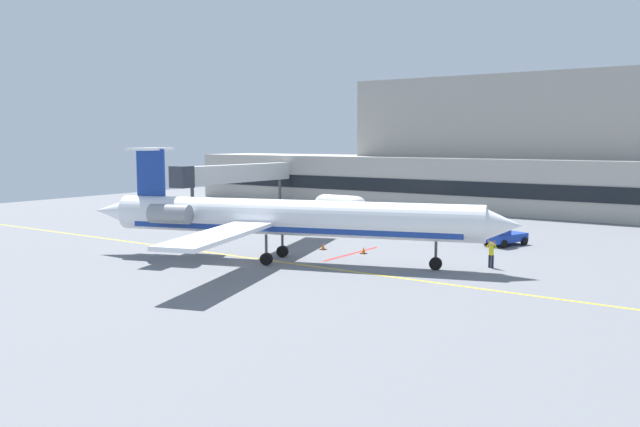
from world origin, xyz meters
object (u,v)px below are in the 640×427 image
(fuel_tank, at_px, (340,205))
(marshaller, at_px, (491,254))
(pushback_tractor, at_px, (503,235))
(belt_loader, at_px, (315,220))
(baggage_tug, at_px, (259,215))
(regional_jet, at_px, (284,218))

(fuel_tank, relative_size, marshaller, 3.44)
(pushback_tractor, height_order, marshaller, marshaller)
(marshaller, bearing_deg, pushback_tractor, 104.78)
(pushback_tractor, bearing_deg, marshaller, -75.22)
(pushback_tractor, distance_m, belt_loader, 19.42)
(belt_loader, xyz_separation_m, marshaller, (22.09, -9.49, 0.09))
(baggage_tug, bearing_deg, regional_jet, -45.22)
(baggage_tug, bearing_deg, belt_loader, -3.12)
(regional_jet, height_order, marshaller, regional_jet)
(belt_loader, xyz_separation_m, fuel_tank, (-3.02, 9.25, 0.58))
(belt_loader, distance_m, marshaller, 24.04)
(fuel_tank, bearing_deg, belt_loader, -71.92)
(pushback_tractor, bearing_deg, belt_loader, -178.00)
(fuel_tank, bearing_deg, pushback_tractor, -20.91)
(marshaller, bearing_deg, belt_loader, 156.75)
(marshaller, bearing_deg, fuel_tank, 143.27)
(fuel_tank, xyz_separation_m, marshaller, (25.11, -18.74, -0.49))
(regional_jet, distance_m, fuel_tank, 27.83)
(belt_loader, bearing_deg, baggage_tug, 176.88)
(baggage_tug, height_order, marshaller, marshaller)
(belt_loader, bearing_deg, regional_jet, -62.14)
(baggage_tug, distance_m, fuel_tank, 10.08)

